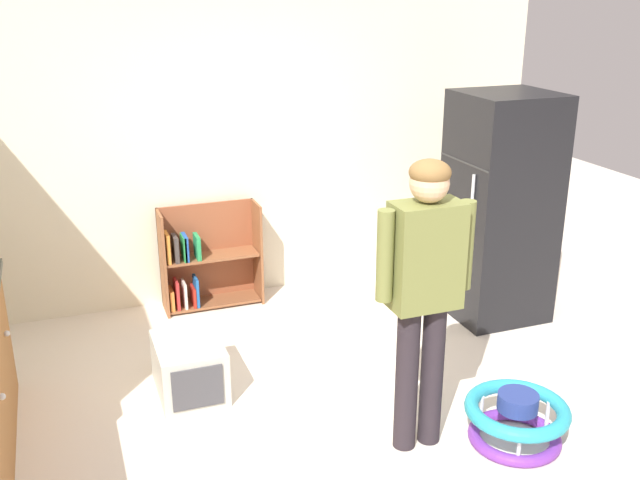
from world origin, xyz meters
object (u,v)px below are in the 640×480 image
Objects in this scene: bookshelf at (203,262)px; standing_person at (424,281)px; refrigerator at (500,208)px; baby_walker at (516,419)px; pet_carrier at (189,367)px.

bookshelf is 0.50× the size of standing_person.
bookshelf is at bearing 155.86° from refrigerator.
pet_carrier is (-1.67, 1.21, 0.02)m from baby_walker.
bookshelf is at bearing 107.70° from standing_person.
standing_person is (0.75, -2.35, 0.65)m from bookshelf.
baby_walker is (1.29, -2.55, -0.22)m from bookshelf.
bookshelf is 2.86m from baby_walker.
baby_walker is (-0.87, -1.58, -0.73)m from refrigerator.
standing_person is at bearing -41.93° from pet_carrier.
refrigerator reaches higher than bookshelf.
bookshelf is 2.55m from standing_person.
standing_person is at bearing 159.68° from baby_walker.
standing_person is (-1.41, -1.38, 0.13)m from refrigerator.
standing_person is 3.07× the size of pet_carrier.
refrigerator is 2.66m from pet_carrier.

